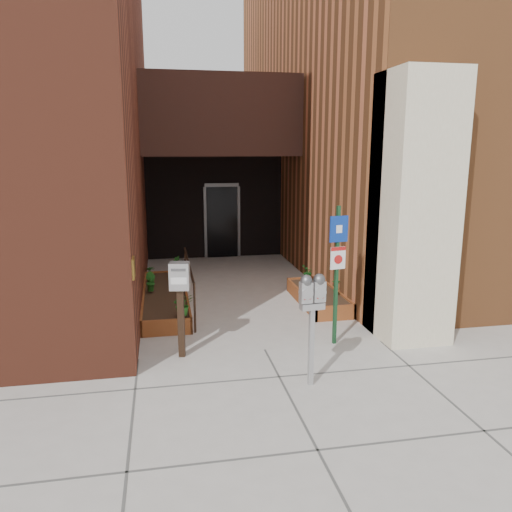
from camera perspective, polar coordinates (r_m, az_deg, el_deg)
ground at (r=8.20m, az=1.02°, el=-10.67°), size 80.00×80.00×0.00m
architecture at (r=14.47m, az=-5.55°, el=19.22°), size 20.00×14.60×10.00m
planter_left at (r=10.55m, az=-10.32°, el=-4.86°), size 0.90×3.60×0.30m
planter_right at (r=10.55m, az=7.12°, el=-4.74°), size 0.80×2.20×0.30m
handrail at (r=10.35m, az=-7.68°, el=-1.57°), size 0.04×3.34×0.90m
parking_meter at (r=6.69m, az=6.45°, el=-5.02°), size 0.36×0.18×1.57m
sign_post at (r=8.13m, az=9.27°, el=-0.55°), size 0.31×0.10×2.30m
payment_dropbox at (r=7.69m, az=-8.68°, el=-3.79°), size 0.33×0.27×1.51m
shrub_left_a at (r=8.92m, az=-8.36°, el=-5.49°), size 0.43×0.43×0.40m
shrub_left_b at (r=10.54m, az=-12.03°, el=-2.88°), size 0.30×0.30×0.39m
shrub_left_c at (r=11.24m, az=-11.95°, el=-2.05°), size 0.25×0.25×0.36m
shrub_left_d at (r=12.01m, az=-9.04°, el=-0.93°), size 0.29×0.29×0.39m
shrub_right_a at (r=10.05m, az=6.45°, el=-3.71°), size 0.21×0.21×0.29m
shrub_right_b at (r=10.21m, az=9.13°, el=-3.46°), size 0.23×0.23×0.32m
shrub_right_c at (r=11.30m, az=5.92°, el=-1.86°), size 0.40×0.40×0.32m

